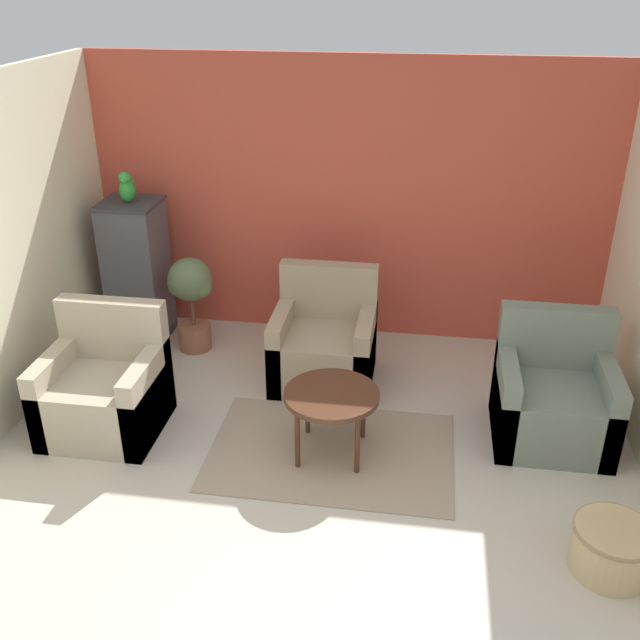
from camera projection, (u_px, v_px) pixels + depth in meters
name	position (u px, v px, depth m)	size (l,w,h in m)	color
ground_plane	(278.00, 579.00, 3.93)	(20.00, 20.00, 0.00)	beige
wall_back_accent	(348.00, 202.00, 6.11)	(4.54, 0.06, 2.42)	#C64C38
wall_left	(8.00, 253.00, 5.04)	(0.06, 3.05, 2.42)	beige
area_rug	(331.00, 451.00, 4.95)	(1.68, 1.13, 0.01)	gray
coffee_table	(332.00, 399.00, 4.76)	(0.64, 0.64, 0.49)	#472819
armchair_left	(105.00, 391.00, 5.10)	(0.79, 0.73, 0.90)	tan
armchair_right	(553.00, 400.00, 5.00)	(0.79, 0.73, 0.90)	slate
armchair_middle	(324.00, 346.00, 5.71)	(0.79, 0.73, 0.90)	#9E896B
birdcage	(137.00, 272.00, 6.23)	(0.49, 0.49, 1.26)	#353539
parrot	(127.00, 188.00, 5.89)	(0.12, 0.22, 0.27)	green
potted_plant	(191.00, 292.00, 6.07)	(0.41, 0.37, 0.84)	brown
wicker_basket	(612.00, 548.00, 3.93)	(0.45, 0.45, 0.29)	tan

